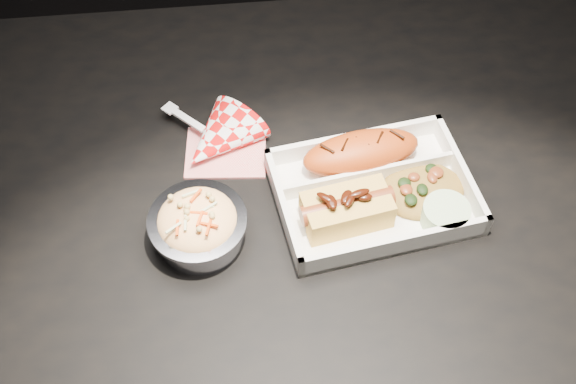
# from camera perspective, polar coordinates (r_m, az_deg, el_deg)

# --- Properties ---
(dining_table) EXTENTS (1.20, 0.80, 0.75)m
(dining_table) POSITION_cam_1_polar(r_m,az_deg,el_deg) (1.04, 3.87, -3.03)
(dining_table) COLOR black
(dining_table) RESTS_ON ground
(food_tray) EXTENTS (0.27, 0.22, 0.04)m
(food_tray) POSITION_cam_1_polar(r_m,az_deg,el_deg) (0.95, 6.70, -0.19)
(food_tray) COLOR white
(food_tray) RESTS_ON dining_table
(fried_pastry) EXTENTS (0.17, 0.09, 0.05)m
(fried_pastry) POSITION_cam_1_polar(r_m,az_deg,el_deg) (0.97, 5.79, 3.15)
(fried_pastry) COLOR #BB4512
(fried_pastry) RESTS_ON food_tray
(hotdog) EXTENTS (0.12, 0.08, 0.06)m
(hotdog) POSITION_cam_1_polar(r_m,az_deg,el_deg) (0.91, 4.68, -1.25)
(hotdog) COLOR gold
(hotdog) RESTS_ON food_tray
(fried_rice_mound) EXTENTS (0.12, 0.11, 0.03)m
(fried_rice_mound) POSITION_cam_1_polar(r_m,az_deg,el_deg) (0.95, 10.68, 0.51)
(fried_rice_mound) COLOR olive
(fried_rice_mound) RESTS_ON food_tray
(cupcake_liner) EXTENTS (0.06, 0.06, 0.03)m
(cupcake_liner) POSITION_cam_1_polar(r_m,az_deg,el_deg) (0.93, 12.32, -1.80)
(cupcake_liner) COLOR #B4D4A0
(cupcake_liner) RESTS_ON food_tray
(foil_coleslaw_cup) EXTENTS (0.12, 0.12, 0.07)m
(foil_coleslaw_cup) POSITION_cam_1_polar(r_m,az_deg,el_deg) (0.90, -7.13, -2.56)
(foil_coleslaw_cup) COLOR silver
(foil_coleslaw_cup) RESTS_ON dining_table
(napkin_fork) EXTENTS (0.15, 0.15, 0.10)m
(napkin_fork) POSITION_cam_1_polar(r_m,az_deg,el_deg) (1.00, -5.58, 4.07)
(napkin_fork) COLOR red
(napkin_fork) RESTS_ON dining_table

